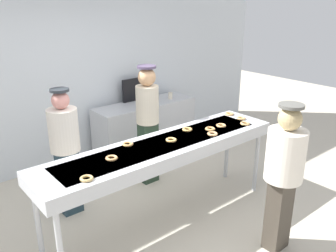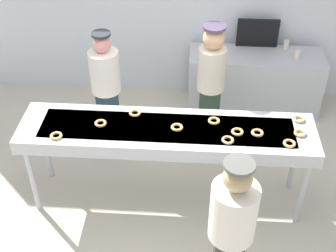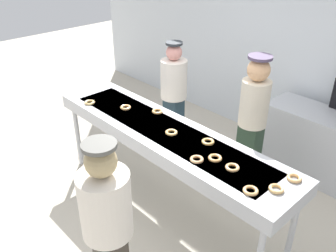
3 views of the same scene
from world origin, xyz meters
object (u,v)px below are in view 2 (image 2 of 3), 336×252
(paper_cup_0, at_px, (286,44))
(glazed_donut_8, at_px, (177,127))
(glazed_donut_2, at_px, (257,133))
(glazed_donut_3, at_px, (214,121))
(fryer_conveyor, at_px, (167,134))
(glazed_donut_9, at_px, (101,123))
(glazed_donut_6, at_px, (135,113))
(glazed_donut_0, at_px, (56,136))
(glazed_donut_5, at_px, (228,140))
(glazed_donut_4, at_px, (237,132))
(worker_assistant, at_px, (211,84))
(worker_baker, at_px, (106,86))
(prep_counter, at_px, (254,82))
(glazed_donut_7, at_px, (299,119))
(customer_waiting, at_px, (232,225))
(glazed_donut_10, at_px, (300,133))
(glazed_donut_1, at_px, (289,143))
(menu_display, at_px, (258,33))
(paper_cup_1, at_px, (297,55))

(paper_cup_0, bearing_deg, glazed_donut_8, -123.82)
(glazed_donut_2, relative_size, glazed_donut_3, 1.00)
(fryer_conveyor, height_order, glazed_donut_9, glazed_donut_9)
(glazed_donut_3, bearing_deg, glazed_donut_8, -160.21)
(glazed_donut_6, bearing_deg, glazed_donut_0, -149.38)
(glazed_donut_5, distance_m, glazed_donut_8, 0.52)
(glazed_donut_4, relative_size, glazed_donut_8, 1.00)
(glazed_donut_4, relative_size, worker_assistant, 0.07)
(worker_assistant, bearing_deg, glazed_donut_5, 89.73)
(glazed_donut_4, relative_size, worker_baker, 0.08)
(prep_counter, bearing_deg, worker_assistant, -124.09)
(worker_baker, xyz_separation_m, prep_counter, (1.83, 0.94, -0.46))
(glazed_donut_3, relative_size, glazed_donut_5, 1.00)
(glazed_donut_6, height_order, glazed_donut_9, same)
(glazed_donut_6, xyz_separation_m, glazed_donut_7, (1.67, 0.01, 0.00))
(glazed_donut_5, bearing_deg, worker_baker, 142.71)
(glazed_donut_5, bearing_deg, customer_waiting, -89.65)
(glazed_donut_4, relative_size, customer_waiting, 0.08)
(fryer_conveyor, bearing_deg, customer_waiting, -62.09)
(glazed_donut_10, xyz_separation_m, worker_baker, (-2.07, 0.89, -0.12))
(fryer_conveyor, relative_size, worker_baker, 1.90)
(glazed_donut_2, height_order, glazed_donut_7, same)
(glazed_donut_1, relative_size, paper_cup_0, 1.09)
(glazed_donut_3, xyz_separation_m, menu_display, (0.59, 1.91, 0.04))
(glazed_donut_10, bearing_deg, menu_display, 96.73)
(fryer_conveyor, xyz_separation_m, glazed_donut_4, (0.69, -0.04, 0.09))
(glazed_donut_1, distance_m, glazed_donut_10, 0.21)
(glazed_donut_0, relative_size, paper_cup_1, 1.09)
(paper_cup_0, bearing_deg, paper_cup_1, -68.29)
(worker_assistant, height_order, paper_cup_1, worker_assistant)
(glazed_donut_9, bearing_deg, glazed_donut_4, -1.90)
(worker_assistant, bearing_deg, paper_cup_1, -151.45)
(glazed_donut_3, height_order, glazed_donut_7, same)
(glazed_donut_3, bearing_deg, worker_assistant, 92.02)
(glazed_donut_4, xyz_separation_m, glazed_donut_6, (-1.04, 0.24, 0.00))
(glazed_donut_2, xyz_separation_m, customer_waiting, (-0.29, -1.09, -0.08))
(fryer_conveyor, distance_m, menu_display, 2.30)
(fryer_conveyor, height_order, glazed_donut_2, glazed_donut_2)
(glazed_donut_6, xyz_separation_m, glazed_donut_8, (0.44, -0.21, 0.00))
(worker_assistant, bearing_deg, prep_counter, -132.70)
(glazed_donut_5, bearing_deg, paper_cup_1, 63.34)
(glazed_donut_6, height_order, glazed_donut_10, same)
(glazed_donut_4, distance_m, worker_assistant, 0.97)
(glazed_donut_5, bearing_deg, glazed_donut_10, 12.28)
(worker_assistant, bearing_deg, fryer_conveyor, 55.19)
(glazed_donut_4, xyz_separation_m, glazed_donut_9, (-1.36, 0.04, 0.00))
(worker_assistant, distance_m, paper_cup_1, 1.40)
(glazed_donut_2, xyz_separation_m, glazed_donut_4, (-0.19, 0.00, 0.00))
(customer_waiting, relative_size, paper_cup_0, 14.13)
(glazed_donut_0, height_order, prep_counter, glazed_donut_0)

